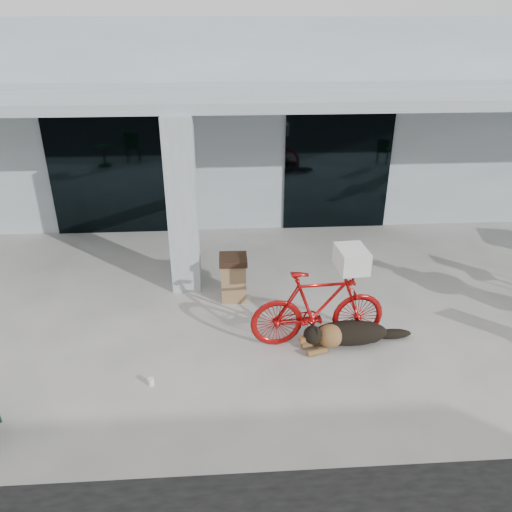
{
  "coord_description": "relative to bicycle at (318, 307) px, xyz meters",
  "views": [
    {
      "loc": [
        -0.76,
        -5.89,
        4.57
      ],
      "look_at": [
        -0.28,
        1.43,
        1.0
      ],
      "focal_mm": 35.0,
      "sensor_mm": 36.0,
      "label": 1
    }
  ],
  "objects": [
    {
      "name": "dog",
      "position": [
        0.49,
        -0.1,
        -0.39
      ],
      "size": [
        1.4,
        0.77,
        0.44
      ],
      "primitive_type": null,
      "rotation": [
        0.0,
        0.0,
        0.26
      ],
      "color": "black",
      "rests_on": "ground"
    },
    {
      "name": "laundry_basket",
      "position": [
        0.45,
        0.03,
        0.78
      ],
      "size": [
        0.45,
        0.58,
        0.32
      ],
      "primitive_type": "cube",
      "rotation": [
        0.0,
        0.0,
        1.65
      ],
      "color": "white",
      "rests_on": "bicycle"
    },
    {
      "name": "ground",
      "position": [
        -0.59,
        -0.4,
        -0.62
      ],
      "size": [
        80.0,
        80.0,
        0.0
      ],
      "primitive_type": "plane",
      "color": "#BAB6B0",
      "rests_on": "ground"
    },
    {
      "name": "building",
      "position": [
        -0.59,
        8.1,
        1.63
      ],
      "size": [
        22.0,
        7.0,
        4.5
      ],
      "primitive_type": "cube",
      "color": "#B3C0CA",
      "rests_on": "ground"
    },
    {
      "name": "storefront_glass_right",
      "position": [
        1.21,
        4.58,
        0.73
      ],
      "size": [
        2.4,
        0.06,
        2.7
      ],
      "primitive_type": "cube",
      "color": "black",
      "rests_on": "ground"
    },
    {
      "name": "column",
      "position": [
        -2.09,
        1.9,
        0.94
      ],
      "size": [
        0.5,
        0.5,
        3.12
      ],
      "primitive_type": "cube",
      "color": "#B3C0CA",
      "rests_on": "ground"
    },
    {
      "name": "bicycle",
      "position": [
        0.0,
        0.0,
        0.0
      ],
      "size": [
        2.09,
        0.73,
        1.23
      ],
      "primitive_type": "imported",
      "rotation": [
        0.0,
        0.0,
        1.65
      ],
      "color": "#A90D0D",
      "rests_on": "ground"
    },
    {
      "name": "trash_receptacle",
      "position": [
        -1.24,
        1.4,
        -0.21
      ],
      "size": [
        0.48,
        0.48,
        0.82
      ],
      "primitive_type": null,
      "rotation": [
        0.0,
        0.0,
        -0.01
      ],
      "color": "#8E6E4A",
      "rests_on": "ground"
    },
    {
      "name": "overhang",
      "position": [
        -0.59,
        3.2,
        2.59
      ],
      "size": [
        22.0,
        2.8,
        0.18
      ],
      "primitive_type": "cube",
      "color": "#B3C0CA",
      "rests_on": "column"
    },
    {
      "name": "cup_near_dog",
      "position": [
        -2.43,
        -0.85,
        -0.56
      ],
      "size": [
        0.09,
        0.09,
        0.11
      ],
      "primitive_type": "cylinder",
      "rotation": [
        0.0,
        0.0,
        0.09
      ],
      "color": "white",
      "rests_on": "ground"
    },
    {
      "name": "storefront_glass_left",
      "position": [
        -3.79,
        4.58,
        0.73
      ],
      "size": [
        2.8,
        0.06,
        2.7
      ],
      "primitive_type": "cube",
      "color": "black",
      "rests_on": "ground"
    }
  ]
}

